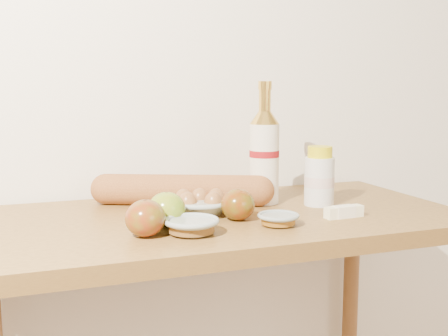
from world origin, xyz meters
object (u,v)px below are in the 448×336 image
at_px(egg_bowl, 200,204).
at_px(baguette, 182,190).
at_px(bourbon_bottle, 264,154).
at_px(cream_bottle, 319,178).
at_px(table, 220,262).

distance_m(egg_bowl, baguette, 0.12).
bearing_deg(bourbon_bottle, egg_bowl, -170.94).
distance_m(bourbon_bottle, cream_bottle, 0.16).
relative_size(bourbon_bottle, egg_bowl, 1.58).
bearing_deg(egg_bowl, bourbon_bottle, 17.21).
bearing_deg(table, bourbon_bottle, 28.67).
xyz_separation_m(egg_bowl, baguette, (-0.02, 0.11, 0.02)).
height_order(bourbon_bottle, baguette, bourbon_bottle).
relative_size(cream_bottle, egg_bowl, 0.76).
bearing_deg(table, cream_bottle, 2.70).
bearing_deg(table, baguette, 113.03).
bearing_deg(baguette, cream_bottle, 3.62).
xyz_separation_m(table, egg_bowl, (-0.04, 0.02, 0.15)).
bearing_deg(bourbon_bottle, baguette, 158.41).
xyz_separation_m(table, bourbon_bottle, (0.16, 0.09, 0.26)).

